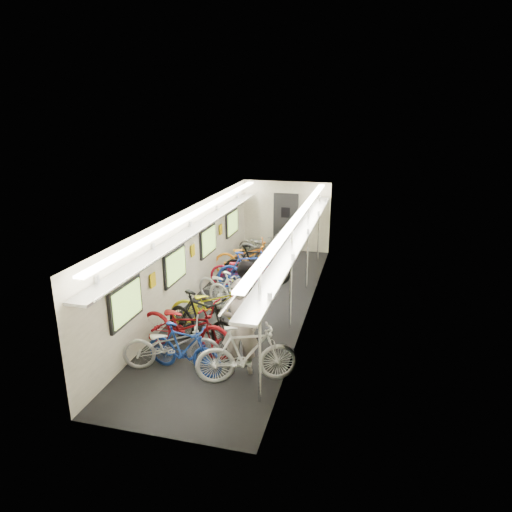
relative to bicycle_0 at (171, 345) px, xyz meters
The scene contains 18 objects.
train_car_shell 4.06m from the bicycle_0, 86.39° to the left, with size 10.00×10.00×10.00m.
bicycle_0 is the anchor object (origin of this frame).
bicycle_1 0.30m from the bicycle_0, 14.18° to the right, with size 0.45×1.60×0.96m, color navy.
bicycle_2 0.65m from the bicycle_0, 88.18° to the left, with size 0.75×2.16×1.14m, color maroon.
bicycle_3 0.94m from the bicycle_0, 72.54° to the left, with size 0.55×1.95×1.17m, color black.
bicycle_4 1.96m from the bicycle_0, 87.21° to the left, with size 0.64×1.84×0.97m, color #BFBC12.
bicycle_5 2.71m from the bicycle_0, 80.57° to the left, with size 0.47×1.66×0.99m, color white.
bicycle_6 3.09m from the bicycle_0, 89.18° to the left, with size 0.62×1.77×0.93m, color #AAAAAF.
bicycle_7 4.36m from the bicycle_0, 85.92° to the left, with size 0.49×1.73×1.04m, color #1D3DAE.
bicycle_8 4.41m from the bicycle_0, 88.09° to the left, with size 0.64×1.84×0.96m, color maroon.
bicycle_9 4.64m from the bicycle_0, 84.16° to the left, with size 0.55×1.93×1.16m, color black.
bicycle_10 5.52m from the bicycle_0, 90.86° to the left, with size 0.67×1.93×1.01m, color orange.
bicycle_11 1.49m from the bicycle_0, ahead, with size 0.52×1.83×1.10m, color silver.
bicycle_12 6.83m from the bicycle_0, 89.60° to the left, with size 0.60×1.71×0.90m, color slate.
bicycle_14 6.80m from the bicycle_0, 88.41° to the left, with size 0.62×1.77×0.93m, color slate.
passenger_near 1.37m from the bicycle_0, ahead, with size 0.68×0.44×1.85m, color gray.
passenger_mid 1.96m from the bicycle_0, 59.57° to the left, with size 0.82×0.64×1.69m, color black.
backpack 1.51m from the bicycle_0, 24.47° to the left, with size 0.26×0.14×0.38m, color #B4121C.
Camera 1 is at (2.81, -10.13, 4.62)m, focal length 32.00 mm.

